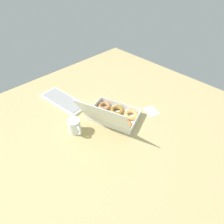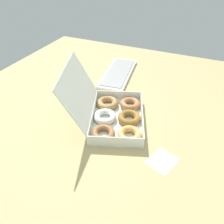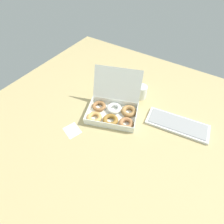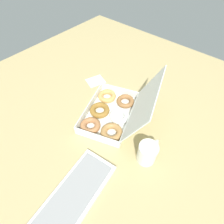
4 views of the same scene
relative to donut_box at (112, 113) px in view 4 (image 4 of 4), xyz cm
name	(u,v)px [view 4 (image 4 of 4)]	position (x,y,z in cm)	size (l,w,h in cm)	color
ground_plane	(108,114)	(-0.68, -3.62, -4.32)	(180.00, 180.00, 2.00)	tan
donut_box	(112,113)	(0.00, 0.00, 0.00)	(43.09, 42.63, 26.02)	white
keyboard	(71,201)	(41.63, 14.69, -2.26)	(42.16, 20.53, 2.20)	white
coffee_mug	(148,152)	(8.11, 26.59, 2.02)	(12.14, 8.16, 10.41)	white
paper_napkin	(96,81)	(-15.09, -26.68, -3.24)	(10.57, 8.99, 0.15)	white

